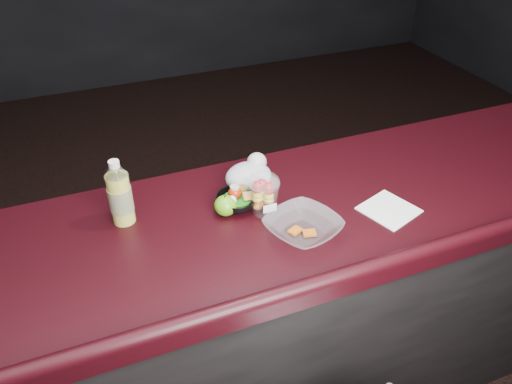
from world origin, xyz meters
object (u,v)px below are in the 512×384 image
Objects in this scene: lemonade_bottle at (120,197)px; fruit_cup at (264,193)px; snack_bowl at (237,200)px; takeout_bowl at (303,227)px; green_apple at (225,205)px.

lemonade_bottle is 1.53× the size of fruit_cup.
lemonade_bottle is at bearing 170.10° from snack_bowl.
takeout_bowl is at bearing -28.50° from lemonade_bottle.
takeout_bowl is at bearing -65.02° from fruit_cup.
green_apple reaches higher than takeout_bowl.
snack_bowl is at bearing 139.59° from fruit_cup.
fruit_cup reaches higher than snack_bowl.
takeout_bowl is at bearing -56.15° from snack_bowl.
snack_bowl is at bearing 26.48° from green_apple.
takeout_bowl is (0.50, -0.27, -0.07)m from lemonade_bottle.
takeout_bowl is (0.14, -0.21, 0.00)m from snack_bowl.
fruit_cup is at bearing -40.41° from snack_bowl.
green_apple is at bearing -15.46° from lemonade_bottle.
fruit_cup is 0.17m from takeout_bowl.
green_apple is 0.42× the size of snack_bowl.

